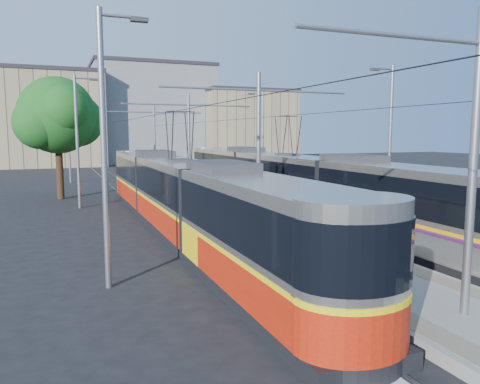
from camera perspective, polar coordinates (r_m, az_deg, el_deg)
name	(u,v)px	position (r m, az deg, el deg)	size (l,w,h in m)	color
ground	(361,278)	(15.49, 14.50, -10.12)	(160.00, 160.00, 0.00)	black
platform	(202,201)	(30.52, -4.64, -1.14)	(4.00, 50.00, 0.30)	gray
tactile_strip_left	(180,200)	(30.11, -7.28, -0.99)	(0.70, 50.00, 0.01)	gray
tactile_strip_right	(223,198)	(30.95, -2.07, -0.72)	(0.70, 50.00, 0.01)	gray
rails	(202,203)	(30.54, -4.64, -1.39)	(8.71, 70.00, 0.03)	gray
track_arrow	(309,333)	(11.26, 8.42, -16.65)	(1.20, 5.00, 0.01)	silver
tram_left	(181,197)	(21.26, -7.25, -0.55)	(2.43, 28.09, 5.50)	black
tram_right	(287,180)	(27.06, 5.79, 1.42)	(2.43, 31.58, 5.50)	black
catenary	(216,134)	(27.50, -2.97, 7.11)	(9.20, 70.00, 7.00)	gray
street_lamps	(185,138)	(34.05, -6.70, 6.50)	(15.18, 38.22, 8.00)	gray
shelter	(205,181)	(29.18, -4.23, 1.37)	(0.79, 1.19, 2.50)	black
tree	(62,117)	(34.90, -20.83, 8.55)	(5.77, 5.34, 8.39)	#382314
building_left	(43,119)	(71.92, -22.86, 8.23)	(16.32, 12.24, 13.18)	gray
building_centre	(151,114)	(77.38, -10.77, 9.31)	(18.36, 14.28, 15.26)	gray
building_right	(246,126)	(75.61, 0.74, 8.02)	(14.28, 10.20, 11.39)	gray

